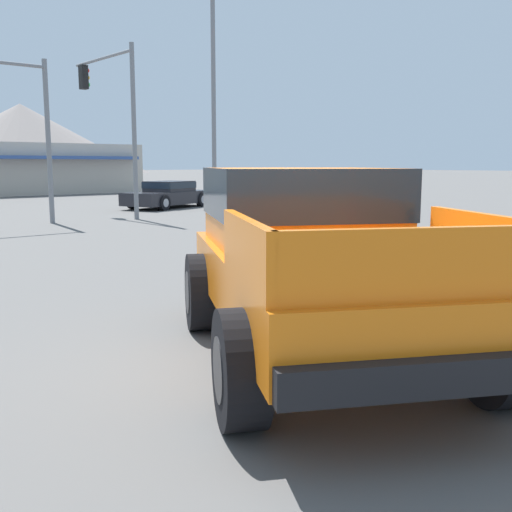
{
  "coord_description": "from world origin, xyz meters",
  "views": [
    {
      "loc": [
        -4.05,
        -4.44,
        1.95
      ],
      "look_at": [
        0.21,
        0.51,
        0.94
      ],
      "focal_mm": 42.0,
      "sensor_mm": 36.0,
      "label": 1
    }
  ],
  "objects_px": {
    "orange_pickup_truck": "(313,249)",
    "parked_car_dark": "(168,194)",
    "traffic_light_crosswalk": "(111,100)",
    "street_lamp_post": "(213,71)"
  },
  "relations": [
    {
      "from": "orange_pickup_truck",
      "to": "parked_car_dark",
      "type": "height_order",
      "value": "orange_pickup_truck"
    },
    {
      "from": "orange_pickup_truck",
      "to": "traffic_light_crosswalk",
      "type": "relative_size",
      "value": 0.84
    },
    {
      "from": "orange_pickup_truck",
      "to": "traffic_light_crosswalk",
      "type": "distance_m",
      "value": 17.56
    },
    {
      "from": "parked_car_dark",
      "to": "traffic_light_crosswalk",
      "type": "height_order",
      "value": "traffic_light_crosswalk"
    },
    {
      "from": "orange_pickup_truck",
      "to": "parked_car_dark",
      "type": "relative_size",
      "value": 1.05
    },
    {
      "from": "traffic_light_crosswalk",
      "to": "street_lamp_post",
      "type": "relative_size",
      "value": 0.75
    },
    {
      "from": "traffic_light_crosswalk",
      "to": "street_lamp_post",
      "type": "xyz_separation_m",
      "value": [
        0.88,
        -5.05,
        0.54
      ]
    },
    {
      "from": "street_lamp_post",
      "to": "orange_pickup_truck",
      "type": "bearing_deg",
      "value": -122.33
    },
    {
      "from": "orange_pickup_truck",
      "to": "parked_car_dark",
      "type": "xyz_separation_m",
      "value": [
        10.03,
        18.56,
        -0.48
      ]
    },
    {
      "from": "orange_pickup_truck",
      "to": "traffic_light_crosswalk",
      "type": "height_order",
      "value": "traffic_light_crosswalk"
    }
  ]
}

